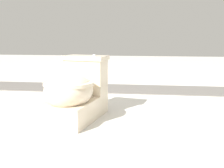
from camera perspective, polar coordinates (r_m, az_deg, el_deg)
The scene contains 3 objects.
ground_plane at distance 2.13m, azimuth -5.64°, elevation -8.06°, with size 14.00×14.00×0.00m, color beige.
gravel_strip at distance 3.35m, azimuth 7.85°, elevation -1.18°, with size 0.56×8.00×0.01m, color #605B56.
toilet at distance 2.13m, azimuth -8.05°, elevation -1.93°, with size 0.69×0.50×0.52m.
Camera 1 is at (1.97, 0.46, 0.67)m, focal length 42.00 mm.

